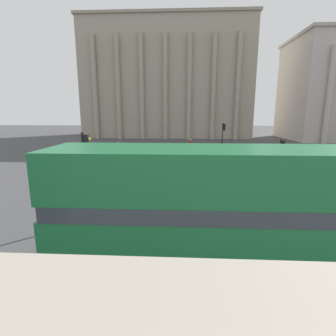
# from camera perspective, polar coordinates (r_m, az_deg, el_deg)

# --- Properties ---
(double_decker_bus) EXTENTS (10.72, 2.65, 4.00)m
(double_decker_bus) POSITION_cam_1_polar(r_m,az_deg,el_deg) (8.10, 13.36, -8.31)
(double_decker_bus) COLOR black
(double_decker_bus) RESTS_ON ground_plane
(plaza_building_left) EXTENTS (33.72, 14.96, 22.80)m
(plaza_building_left) POSITION_cam_1_polar(r_m,az_deg,el_deg) (57.96, -0.11, 18.36)
(plaza_building_left) COLOR #A39984
(plaza_building_left) RESTS_ON ground_plane
(traffic_light_near) EXTENTS (0.42, 0.24, 4.17)m
(traffic_light_near) POSITION_cam_1_polar(r_m,az_deg,el_deg) (12.14, -17.44, 0.55)
(traffic_light_near) COLOR black
(traffic_light_near) RESTS_ON ground_plane
(traffic_light_mid) EXTENTS (0.42, 0.24, 3.20)m
(traffic_light_mid) POSITION_cam_1_polar(r_m,az_deg,el_deg) (20.06, 23.38, 2.76)
(traffic_light_mid) COLOR black
(traffic_light_mid) RESTS_ON ground_plane
(traffic_light_far) EXTENTS (0.42, 0.24, 3.96)m
(traffic_light_far) POSITION_cam_1_polar(r_m,az_deg,el_deg) (27.87, 11.89, 6.79)
(traffic_light_far) COLOR black
(traffic_light_far) RESTS_ON ground_plane
(car_navy) EXTENTS (4.20, 1.93, 1.35)m
(car_navy) POSITION_cam_1_polar(r_m,az_deg,el_deg) (23.24, 16.05, 0.88)
(car_navy) COLOR black
(car_navy) RESTS_ON ground_plane
(car_white) EXTENTS (4.20, 1.93, 1.35)m
(car_white) POSITION_cam_1_polar(r_m,az_deg,el_deg) (25.84, 27.93, 1.03)
(car_white) COLOR black
(car_white) RESTS_ON ground_plane
(pedestrian_yellow) EXTENTS (0.32, 0.32, 1.59)m
(pedestrian_yellow) POSITION_cam_1_polar(r_m,az_deg,el_deg) (31.62, -10.74, 4.37)
(pedestrian_yellow) COLOR #282B33
(pedestrian_yellow) RESTS_ON ground_plane
(pedestrian_red) EXTENTS (0.32, 0.32, 1.70)m
(pedestrian_red) POSITION_cam_1_polar(r_m,az_deg,el_deg) (33.56, 5.01, 5.09)
(pedestrian_red) COLOR #282B33
(pedestrian_red) RESTS_ON ground_plane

